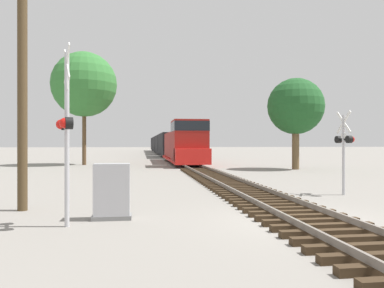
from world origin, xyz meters
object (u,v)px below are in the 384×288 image
utility_pole (22,48)px  tree_mid_background (84,85)px  freight_train (164,144)px  crossing_signal_near (66,127)px  tree_far_right (296,107)px  crossing_signal_far (344,144)px  relay_cabinet (112,192)px

utility_pole → tree_mid_background: bearing=94.1°
freight_train → crossing_signal_near: 60.95m
freight_train → tree_mid_background: 34.80m
tree_far_right → tree_mid_background: (-17.90, 8.75, 2.77)m
utility_pole → tree_mid_background: (-1.80, 25.24, 2.76)m
crossing_signal_near → crossing_signal_far: 11.08m
relay_cabinet → freight_train: bearing=85.1°
crossing_signal_near → tree_far_right: (14.29, 19.03, 2.55)m
crossing_signal_near → relay_cabinet: bearing=108.8°
crossing_signal_far → tree_far_right: 15.41m
tree_far_right → crossing_signal_far: bearing=-106.0°
utility_pole → crossing_signal_far: bearing=9.3°
crossing_signal_far → utility_pole: 12.45m
crossing_signal_far → relay_cabinet: 9.85m
crossing_signal_far → tree_far_right: tree_far_right is taller
utility_pole → tree_far_right: size_ratio=1.34×
crossing_signal_far → utility_pole: utility_pole is taller
freight_train → utility_pole: size_ratio=8.10×
utility_pole → tree_far_right: utility_pole is taller
tree_far_right → tree_mid_background: tree_mid_background is taller
crossing_signal_near → relay_cabinet: size_ratio=2.96×
crossing_signal_near → tree_mid_background: bearing=169.3°
crossing_signal_near → relay_cabinet: crossing_signal_near is taller
crossing_signal_far → relay_cabinet: (-9.04, -3.69, -1.32)m
utility_pole → tree_far_right: (16.09, 16.49, -0.01)m
tree_far_right → tree_mid_background: 20.11m
crossing_signal_near → tree_far_right: size_ratio=0.62×
crossing_signal_far → utility_pole: (-11.92, -1.96, 3.00)m
tree_far_right → tree_mid_background: bearing=153.9°
freight_train → tree_far_right: (8.06, -41.59, 3.18)m
freight_train → crossing_signal_near: size_ratio=17.57×
freight_train → tree_mid_background: tree_mid_background is taller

